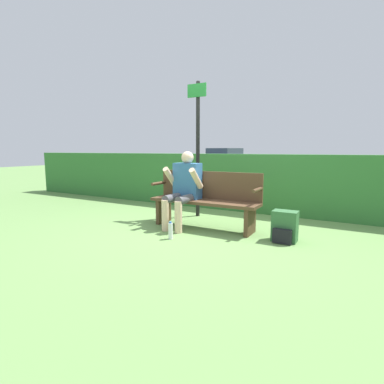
{
  "coord_description": "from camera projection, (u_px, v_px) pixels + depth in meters",
  "views": [
    {
      "loc": [
        2.1,
        -4.09,
        1.22
      ],
      "look_at": [
        -0.15,
        -0.1,
        0.57
      ],
      "focal_mm": 28.0,
      "sensor_mm": 36.0,
      "label": 1
    }
  ],
  "objects": [
    {
      "name": "signpost",
      "position": [
        198.0,
        142.0,
        5.39
      ],
      "size": [
        0.36,
        0.09,
        2.42
      ],
      "color": "black",
      "rests_on": "ground"
    },
    {
      "name": "person_seated",
      "position": [
        184.0,
        186.0,
        4.72
      ],
      "size": [
        0.56,
        0.63,
        1.2
      ],
      "color": "#336699",
      "rests_on": "ground"
    },
    {
      "name": "hedge_back",
      "position": [
        241.0,
        182.0,
        6.05
      ],
      "size": [
        12.0,
        0.37,
        1.14
      ],
      "color": "#337033",
      "rests_on": "ground"
    },
    {
      "name": "water_bottle",
      "position": [
        171.0,
        231.0,
        4.12
      ],
      "size": [
        0.06,
        0.06,
        0.24
      ],
      "color": "white",
      "rests_on": "ground"
    },
    {
      "name": "ground_plane",
      "position": [
        203.0,
        228.0,
        4.72
      ],
      "size": [
        40.0,
        40.0,
        0.0
      ],
      "primitive_type": "plane",
      "color": "#668E4C"
    },
    {
      "name": "parked_car",
      "position": [
        225.0,
        160.0,
        18.44
      ],
      "size": [
        2.42,
        4.08,
        1.32
      ],
      "rotation": [
        0.0,
        0.0,
        1.4
      ],
      "color": "#2D4784",
      "rests_on": "ground"
    },
    {
      "name": "backpack",
      "position": [
        285.0,
        227.0,
        4.0
      ],
      "size": [
        0.32,
        0.29,
        0.41
      ],
      "color": "#336638",
      "rests_on": "ground"
    },
    {
      "name": "park_bench",
      "position": [
        205.0,
        199.0,
        4.71
      ],
      "size": [
        1.75,
        0.41,
        0.88
      ],
      "color": "#513823",
      "rests_on": "ground"
    }
  ]
}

